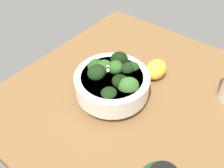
{
  "coord_description": "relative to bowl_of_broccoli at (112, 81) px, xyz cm",
  "views": [
    {
      "loc": [
        36.0,
        19.23,
        43.71
      ],
      "look_at": [
        4.23,
        -5.6,
        4.0
      ],
      "focal_mm": 38.57,
      "sensor_mm": 36.0,
      "label": 1
    }
  ],
  "objects": [
    {
      "name": "lemon_wedge",
      "position": [
        -12.27,
        4.81,
        -2.18
      ],
      "size": [
        6.91,
        5.42,
        4.97
      ],
      "primitive_type": "ellipsoid",
      "rotation": [
        0.0,
        0.0,
        6.23
      ],
      "color": "yellow",
      "rests_on": "ground_plane"
    },
    {
      "name": "bowl_of_broccoli",
      "position": [
        0.0,
        0.0,
        0.0
      ],
      "size": [
        17.69,
        17.49,
        9.84
      ],
      "color": "white",
      "rests_on": "ground_plane"
    },
    {
      "name": "ground_plane",
      "position": [
        -3.94,
        5.72,
        -6.62
      ],
      "size": [
        62.19,
        62.19,
        3.92
      ],
      "primitive_type": "cube",
      "color": "brown"
    }
  ]
}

